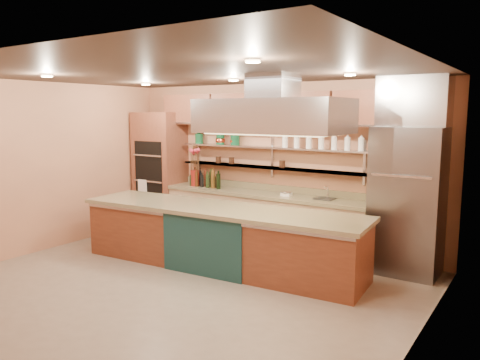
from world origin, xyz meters
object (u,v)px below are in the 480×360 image
Objects in this scene: flower_vase at (195,178)px; green_canister at (235,140)px; copper_kettle at (234,141)px; island at (219,237)px; kitchen_scale at (286,193)px; refrigerator at (407,201)px.

flower_vase is 1.54× the size of green_canister.
copper_kettle is at bearing 180.00° from green_canister.
flower_vase is 1.82× the size of copper_kettle.
island is 2.17m from green_canister.
green_canister reaches higher than flower_vase.
kitchen_scale is 1.00× the size of copper_kettle.
flower_vase reaches higher than kitchen_scale.
flower_vase is at bearing -165.57° from kitchen_scale.
kitchen_scale reaches higher than island.
kitchen_scale is at bearing -10.43° from copper_kettle.
green_canister is (-0.75, 1.52, 1.36)m from island.
kitchen_scale is 1.46m from green_canister.
island is 14.60× the size of flower_vase.
island is 1.46m from kitchen_scale.
copper_kettle is 0.03m from green_canister.
refrigerator is 0.48× the size of island.
copper_kettle is 0.85× the size of green_canister.
kitchen_scale is at bearing 0.00° from flower_vase.
refrigerator reaches higher than green_canister.
refrigerator reaches higher than island.
island is 2.15m from copper_kettle.
island is at bearing -151.56° from refrigerator.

